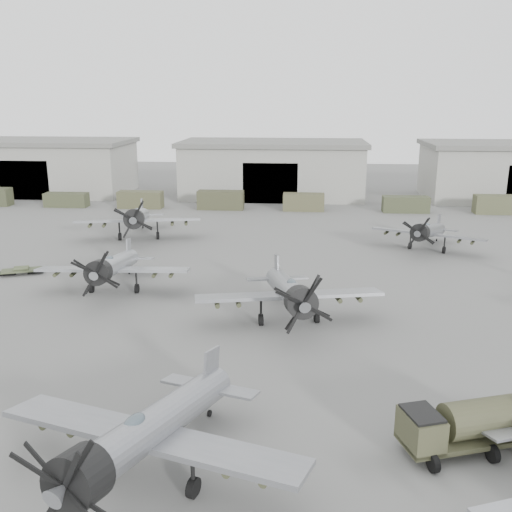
{
  "coord_description": "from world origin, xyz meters",
  "views": [
    {
      "loc": [
        5.1,
        -28.84,
        15.26
      ],
      "look_at": [
        1.19,
        16.8,
        2.5
      ],
      "focal_mm": 40.0,
      "sensor_mm": 36.0,
      "label": 1
    }
  ],
  "objects_px": {
    "aircraft_far_1": "(428,232)",
    "aircraft_mid_2": "(290,292)",
    "aircraft_far_0": "(138,218)",
    "aircraft_near_1": "(145,433)",
    "fuel_tanker": "(468,423)",
    "aircraft_mid_1": "(112,267)"
  },
  "relations": [
    {
      "from": "aircraft_near_1",
      "to": "aircraft_mid_1",
      "type": "xyz_separation_m",
      "value": [
        -9.1,
        23.05,
        -0.19
      ]
    },
    {
      "from": "aircraft_near_1",
      "to": "aircraft_mid_2",
      "type": "distance_m",
      "value": 18.44
    },
    {
      "from": "aircraft_far_0",
      "to": "fuel_tanker",
      "type": "relative_size",
      "value": 2.11
    },
    {
      "from": "aircraft_near_1",
      "to": "fuel_tanker",
      "type": "relative_size",
      "value": 2.03
    },
    {
      "from": "aircraft_mid_2",
      "to": "fuel_tanker",
      "type": "xyz_separation_m",
      "value": [
        8.29,
        -14.1,
        -1.0
      ]
    },
    {
      "from": "aircraft_far_0",
      "to": "aircraft_near_1",
      "type": "bearing_deg",
      "value": -84.91
    },
    {
      "from": "aircraft_far_1",
      "to": "aircraft_mid_2",
      "type": "bearing_deg",
      "value": -98.59
    },
    {
      "from": "aircraft_far_1",
      "to": "fuel_tanker",
      "type": "bearing_deg",
      "value": -74.1
    },
    {
      "from": "aircraft_mid_1",
      "to": "aircraft_far_1",
      "type": "bearing_deg",
      "value": 25.61
    },
    {
      "from": "aircraft_mid_1",
      "to": "aircraft_far_0",
      "type": "distance_m",
      "value": 17.94
    },
    {
      "from": "aircraft_near_1",
      "to": "aircraft_far_0",
      "type": "relative_size",
      "value": 0.96
    },
    {
      "from": "aircraft_far_0",
      "to": "aircraft_far_1",
      "type": "distance_m",
      "value": 30.95
    },
    {
      "from": "aircraft_near_1",
      "to": "aircraft_mid_2",
      "type": "bearing_deg",
      "value": 90.37
    },
    {
      "from": "aircraft_far_0",
      "to": "aircraft_far_1",
      "type": "height_order",
      "value": "aircraft_far_0"
    },
    {
      "from": "aircraft_near_1",
      "to": "fuel_tanker",
      "type": "bearing_deg",
      "value": 31.7
    },
    {
      "from": "aircraft_mid_1",
      "to": "fuel_tanker",
      "type": "bearing_deg",
      "value": -44.14
    },
    {
      "from": "aircraft_mid_1",
      "to": "aircraft_far_1",
      "type": "relative_size",
      "value": 1.1
    },
    {
      "from": "aircraft_near_1",
      "to": "fuel_tanker",
      "type": "height_order",
      "value": "aircraft_near_1"
    },
    {
      "from": "fuel_tanker",
      "to": "aircraft_mid_2",
      "type": "bearing_deg",
      "value": 101.87
    },
    {
      "from": "aircraft_mid_1",
      "to": "aircraft_far_1",
      "type": "distance_m",
      "value": 31.82
    },
    {
      "from": "aircraft_near_1",
      "to": "aircraft_far_0",
      "type": "xyz_separation_m",
      "value": [
        -12.14,
        40.73,
        0.08
      ]
    },
    {
      "from": "aircraft_mid_1",
      "to": "fuel_tanker",
      "type": "relative_size",
      "value": 1.87
    }
  ]
}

